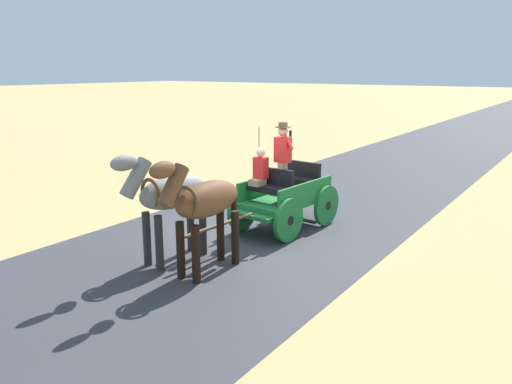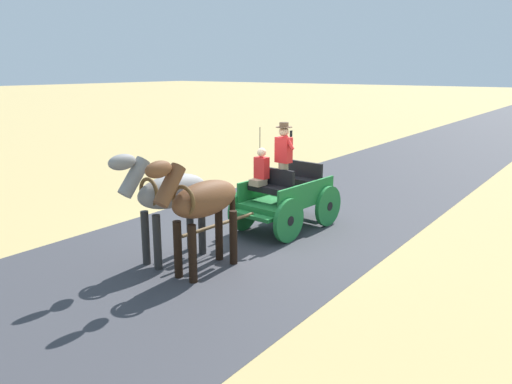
# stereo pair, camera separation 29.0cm
# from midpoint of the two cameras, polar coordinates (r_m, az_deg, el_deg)

# --- Properties ---
(ground_plane) EXTENTS (200.00, 200.00, 0.00)m
(ground_plane) POSITION_cam_midpoint_polar(r_m,az_deg,el_deg) (11.68, -0.49, -4.35)
(ground_plane) COLOR tan
(road_surface) EXTENTS (6.10, 160.00, 0.01)m
(road_surface) POSITION_cam_midpoint_polar(r_m,az_deg,el_deg) (11.67, -0.49, -4.33)
(road_surface) COLOR #38383D
(road_surface) RESTS_ON ground
(horse_drawn_carriage) EXTENTS (1.59, 4.52, 2.50)m
(horse_drawn_carriage) POSITION_cam_midpoint_polar(r_m,az_deg,el_deg) (11.61, 2.39, -0.28)
(horse_drawn_carriage) COLOR #1E7233
(horse_drawn_carriage) RESTS_ON ground
(horse_near_side) EXTENTS (0.60, 2.13, 2.21)m
(horse_near_side) POSITION_cam_midpoint_polar(r_m,az_deg,el_deg) (8.98, -6.86, -1.23)
(horse_near_side) COLOR brown
(horse_near_side) RESTS_ON ground
(horse_off_side) EXTENTS (0.73, 2.14, 2.21)m
(horse_off_side) POSITION_cam_midpoint_polar(r_m,az_deg,el_deg) (9.63, -10.61, -0.34)
(horse_off_side) COLOR gray
(horse_off_side) RESTS_ON ground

